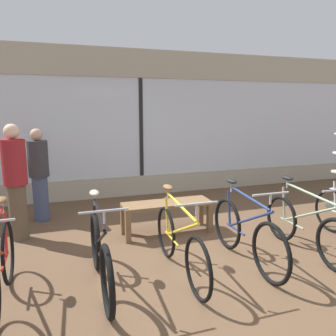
% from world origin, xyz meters
% --- Properties ---
extents(ground_plane, '(24.00, 24.00, 0.00)m').
position_xyz_m(ground_plane, '(0.00, 0.00, 0.00)').
color(ground_plane, brown).
extents(shop_back_wall, '(12.00, 0.08, 3.20)m').
position_xyz_m(shop_back_wall, '(0.00, 3.43, 1.64)').
color(shop_back_wall, '#B2A893').
rests_on(shop_back_wall, ground_plane).
extents(bicycle_far_left, '(0.46, 1.71, 1.04)m').
position_xyz_m(bicycle_far_left, '(-2.36, -0.32, 0.40)').
color(bicycle_far_left, black).
rests_on(bicycle_far_left, ground_plane).
extents(bicycle_left, '(0.46, 1.70, 1.03)m').
position_xyz_m(bicycle_left, '(-1.38, -0.30, 0.38)').
color(bicycle_left, black).
rests_on(bicycle_left, ground_plane).
extents(bicycle_center_left, '(0.46, 1.73, 1.02)m').
position_xyz_m(bicycle_center_left, '(-0.46, -0.27, 0.38)').
color(bicycle_center_left, black).
rests_on(bicycle_center_left, ground_plane).
extents(bicycle_center_right, '(0.46, 1.72, 1.04)m').
position_xyz_m(bicycle_center_right, '(0.44, -0.27, 0.39)').
color(bicycle_center_right, black).
rests_on(bicycle_center_right, ground_plane).
extents(bicycle_right, '(0.46, 1.72, 1.02)m').
position_xyz_m(bicycle_right, '(1.35, -0.29, 0.38)').
color(bicycle_right, black).
rests_on(bicycle_right, ground_plane).
extents(display_bench, '(1.40, 0.44, 0.51)m').
position_xyz_m(display_bench, '(-0.19, 1.01, 0.41)').
color(display_bench, brown).
rests_on(display_bench, ground_plane).
extents(customer_near_rack, '(0.45, 0.45, 1.74)m').
position_xyz_m(customer_near_rack, '(-2.38, 1.48, 0.92)').
color(customer_near_rack, brown).
rests_on(customer_near_rack, ground_plane).
extents(customer_by_window, '(0.44, 0.44, 1.62)m').
position_xyz_m(customer_by_window, '(-2.10, 2.30, 0.85)').
color(customer_by_window, '#424C6B').
rests_on(customer_by_window, ground_plane).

